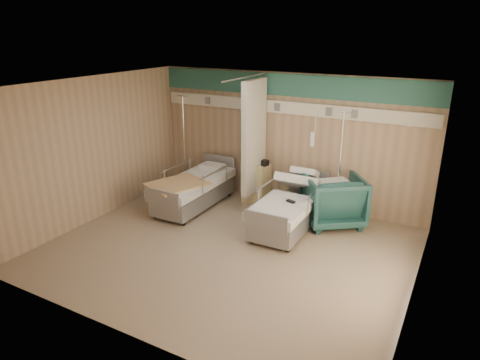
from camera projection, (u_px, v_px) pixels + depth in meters
name	position (u px, v px, depth m)	size (l,w,h in m)	color
ground	(228.00, 249.00, 7.44)	(6.00, 5.00, 0.00)	gray
room_walls	(233.00, 142.00, 7.04)	(6.04, 5.04, 2.82)	tan
bed_right	(289.00, 213.00, 8.14)	(1.00, 2.16, 0.63)	white
bed_left	(194.00, 193.00, 9.13)	(1.00, 2.16, 0.63)	white
bedside_cabinet	(257.00, 183.00, 9.37)	(0.50, 0.48, 0.85)	#D1C083
visitor_armchair	(333.00, 200.00, 8.28)	(1.06, 1.09, 0.99)	#1D4A48
waffle_blanket	(336.00, 175.00, 8.05)	(0.60, 0.53, 0.07)	silver
iv_stand_right	(337.00, 199.00, 8.43)	(0.39, 0.39, 2.20)	silver
iv_stand_left	(186.00, 170.00, 10.11)	(0.40, 0.40, 2.22)	silver
call_remote	(291.00, 201.00, 7.81)	(0.17, 0.07, 0.04)	black
tan_blanket	(177.00, 184.00, 8.67)	(0.88, 1.11, 0.04)	tan
toiletry_bag	(263.00, 162.00, 9.18)	(0.23, 0.14, 0.12)	black
white_cup	(252.00, 161.00, 9.24)	(0.09, 0.09, 0.12)	white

